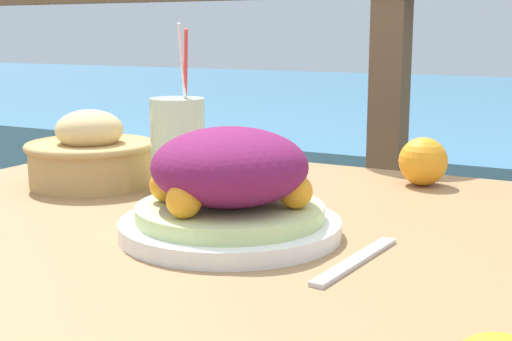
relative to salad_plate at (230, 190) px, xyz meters
The scene contains 7 objects.
patio_table 0.16m from the salad_plate, 145.60° to the left, with size 1.04×0.91×0.72m.
railing_fence 0.75m from the salad_plate, 93.54° to the left, with size 2.80×0.08×1.12m.
salad_plate is the anchor object (origin of this frame).
drink_glass 0.23m from the salad_plate, 139.21° to the left, with size 0.08×0.08×0.25m.
bread_basket 0.37m from the salad_plate, 157.06° to the left, with size 0.20×0.20×0.12m.
fork 0.18m from the salad_plate, ahead, with size 0.03×0.18×0.00m.
orange_near_basket 0.41m from the salad_plate, 71.95° to the left, with size 0.08×0.08×0.08m.
Camera 1 is at (0.46, -0.74, 0.96)m, focal length 50.00 mm.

